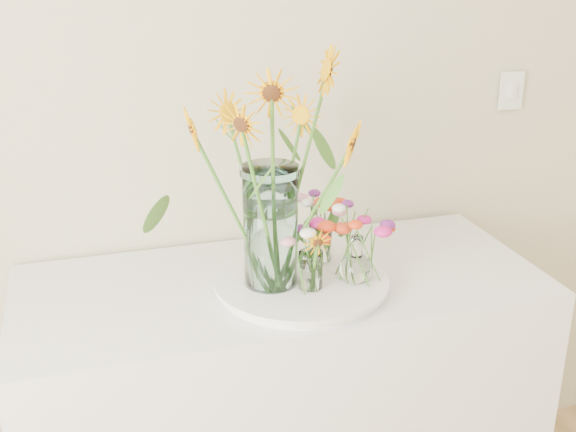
{
  "coord_description": "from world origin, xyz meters",
  "views": [
    {
      "loc": [
        -0.75,
        0.26,
        1.75
      ],
      "look_at": [
        -0.27,
        1.85,
        1.11
      ],
      "focal_mm": 45.0,
      "sensor_mm": 36.0,
      "label": 1
    }
  ],
  "objects_px": {
    "mason_jar": "(271,227)",
    "small_vase_b": "(356,259)",
    "small_vase_a": "(311,271)",
    "tray": "(301,285)",
    "small_vase_c": "(320,242)",
    "counter": "(282,419)"
  },
  "relations": [
    {
      "from": "small_vase_b",
      "to": "small_vase_c",
      "type": "relative_size",
      "value": 1.14
    },
    {
      "from": "small_vase_b",
      "to": "tray",
      "type": "bearing_deg",
      "value": 160.87
    },
    {
      "from": "mason_jar",
      "to": "small_vase_a",
      "type": "bearing_deg",
      "value": -33.1
    },
    {
      "from": "mason_jar",
      "to": "small_vase_b",
      "type": "distance_m",
      "value": 0.24
    },
    {
      "from": "tray",
      "to": "small_vase_c",
      "type": "xyz_separation_m",
      "value": [
        0.09,
        0.1,
        0.07
      ]
    },
    {
      "from": "tray",
      "to": "small_vase_a",
      "type": "relative_size",
      "value": 4.16
    },
    {
      "from": "tray",
      "to": "mason_jar",
      "type": "relative_size",
      "value": 1.35
    },
    {
      "from": "counter",
      "to": "mason_jar",
      "type": "height_order",
      "value": "mason_jar"
    },
    {
      "from": "small_vase_a",
      "to": "small_vase_b",
      "type": "distance_m",
      "value": 0.13
    },
    {
      "from": "tray",
      "to": "small_vase_a",
      "type": "xyz_separation_m",
      "value": [
        0.01,
        -0.06,
        0.06
      ]
    },
    {
      "from": "tray",
      "to": "small_vase_c",
      "type": "distance_m",
      "value": 0.15
    },
    {
      "from": "small_vase_a",
      "to": "tray",
      "type": "bearing_deg",
      "value": 97.42
    },
    {
      "from": "counter",
      "to": "small_vase_a",
      "type": "distance_m",
      "value": 0.54
    },
    {
      "from": "mason_jar",
      "to": "small_vase_a",
      "type": "relative_size",
      "value": 3.07
    },
    {
      "from": "tray",
      "to": "small_vase_c",
      "type": "relative_size",
      "value": 3.87
    },
    {
      "from": "small_vase_c",
      "to": "mason_jar",
      "type": "bearing_deg",
      "value": -149.46
    },
    {
      "from": "mason_jar",
      "to": "small_vase_b",
      "type": "height_order",
      "value": "mason_jar"
    },
    {
      "from": "small_vase_a",
      "to": "counter",
      "type": "bearing_deg",
      "value": 107.69
    },
    {
      "from": "counter",
      "to": "small_vase_a",
      "type": "relative_size",
      "value": 13.58
    },
    {
      "from": "counter",
      "to": "tray",
      "type": "height_order",
      "value": "tray"
    },
    {
      "from": "tray",
      "to": "small_vase_b",
      "type": "xyz_separation_m",
      "value": [
        0.13,
        -0.05,
        0.08
      ]
    },
    {
      "from": "small_vase_b",
      "to": "small_vase_c",
      "type": "height_order",
      "value": "small_vase_b"
    }
  ]
}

